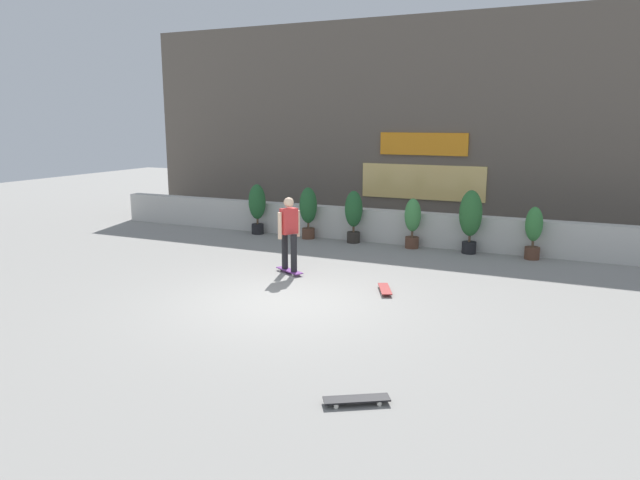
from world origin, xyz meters
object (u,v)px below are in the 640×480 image
object	(u,v)px
skater_mid_plaza	(289,232)
skateboard_near_camera	(357,399)
potted_plant_4	(471,216)
skateboard_aside	(385,289)
potted_plant_3	(413,220)
potted_plant_2	(354,213)
potted_plant_0	(257,205)
potted_plant_5	(534,230)
potted_plant_1	(308,209)

from	to	relation	value
skater_mid_plaza	skateboard_near_camera	xyz separation A→B (m)	(3.57, -5.09, -0.88)
skater_mid_plaza	potted_plant_4	bearing A→B (deg)	48.75
potted_plant_4	skateboard_aside	size ratio (longest dim) A/B	2.00
potted_plant_3	potted_plant_4	xyz separation A→B (m)	(1.50, 0.00, 0.21)
potted_plant_2	skateboard_near_camera	world-z (taller)	potted_plant_2
potted_plant_3	potted_plant_4	bearing A→B (deg)	0.00
potted_plant_0	potted_plant_2	distance (m)	3.07
potted_plant_5	potted_plant_3	bearing A→B (deg)	180.00
skater_mid_plaza	skateboard_near_camera	bearing A→B (deg)	-54.91
potted_plant_2	skater_mid_plaza	bearing A→B (deg)	-91.04
potted_plant_1	potted_plant_3	distance (m)	3.06
potted_plant_0	skateboard_aside	xyz separation A→B (m)	(5.39, -4.18, -0.80)
potted_plant_0	skateboard_near_camera	bearing A→B (deg)	-53.14
potted_plant_2	skateboard_near_camera	bearing A→B (deg)	-68.21
skateboard_near_camera	skateboard_aside	xyz separation A→B (m)	(-1.19, 4.59, 0.00)
potted_plant_2	skateboard_aside	distance (m)	4.84
potted_plant_1	potted_plant_4	bearing A→B (deg)	0.00
potted_plant_2	potted_plant_5	world-z (taller)	potted_plant_2
potted_plant_5	skateboard_near_camera	bearing A→B (deg)	-97.65
skateboard_near_camera	potted_plant_3	bearing A→B (deg)	101.84
potted_plant_2	potted_plant_5	distance (m)	4.69
skateboard_near_camera	potted_plant_2	bearing A→B (deg)	111.79
potted_plant_2	potted_plant_4	xyz separation A→B (m)	(3.16, 0.00, 0.12)
skateboard_aside	potted_plant_2	bearing A→B (deg)	119.06
potted_plant_1	skater_mid_plaza	xyz separation A→B (m)	(1.32, -3.68, 0.09)
potted_plant_3	skateboard_near_camera	world-z (taller)	potted_plant_3
skateboard_near_camera	potted_plant_1	bearing A→B (deg)	119.16
potted_plant_5	potted_plant_1	bearing A→B (deg)	-180.00
potted_plant_1	potted_plant_0	bearing A→B (deg)	180.00
potted_plant_0	skateboard_near_camera	size ratio (longest dim) A/B	1.89
potted_plant_2	potted_plant_4	size ratio (longest dim) A/B	0.89
skateboard_aside	potted_plant_0	bearing A→B (deg)	142.22
skater_mid_plaza	potted_plant_2	bearing A→B (deg)	88.96
potted_plant_3	potted_plant_5	distance (m)	3.02
potted_plant_1	potted_plant_2	size ratio (longest dim) A/B	1.02
potted_plant_2	skateboard_aside	bearing A→B (deg)	-60.94
potted_plant_3	potted_plant_5	bearing A→B (deg)	0.00
potted_plant_4	skater_mid_plaza	world-z (taller)	skater_mid_plaza
potted_plant_5	potted_plant_2	bearing A→B (deg)	-180.00
potted_plant_2	potted_plant_4	world-z (taller)	potted_plant_4
potted_plant_0	potted_plant_2	size ratio (longest dim) A/B	1.03
skater_mid_plaza	skateboard_aside	bearing A→B (deg)	-11.68
potted_plant_1	skater_mid_plaza	bearing A→B (deg)	-70.27
potted_plant_2	skater_mid_plaza	size ratio (longest dim) A/B	0.85
potted_plant_3	skateboard_near_camera	size ratio (longest dim) A/B	1.69
potted_plant_1	potted_plant_2	bearing A→B (deg)	0.00
potted_plant_2	skateboard_aside	size ratio (longest dim) A/B	1.78
potted_plant_0	potted_plant_3	size ratio (longest dim) A/B	1.12
potted_plant_4	skateboard_aside	xyz separation A→B (m)	(-0.84, -4.18, -0.89)
potted_plant_1	potted_plant_4	distance (m)	4.55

